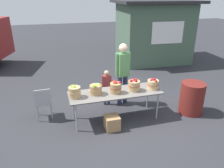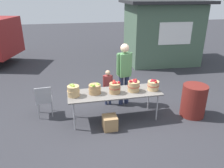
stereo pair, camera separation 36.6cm
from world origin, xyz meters
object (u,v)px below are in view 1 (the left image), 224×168
object	(u,v)px
apple_basket_green_0	(75,92)
child_customer	(107,85)
apple_basket_red_0	(116,87)
folding_chair	(43,101)
trash_barrel	(192,98)
vendor_adult	(123,70)
produce_crate	(112,123)
apple_basket_green_1	(96,89)
apple_basket_red_1	(134,85)
apple_basket_red_2	(153,84)
market_table	(115,94)

from	to	relation	value
apple_basket_green_0	child_customer	world-z (taller)	apple_basket_green_0
apple_basket_green_0	apple_basket_red_0	xyz separation A→B (m)	(1.00, -0.02, 0.00)
apple_basket_green_0	folding_chair	distance (m)	0.98
apple_basket_red_0	trash_barrel	world-z (taller)	apple_basket_red_0
vendor_adult	apple_basket_green_0	bearing A→B (deg)	15.97
apple_basket_red_0	trash_barrel	size ratio (longest dim) A/B	0.35
vendor_adult	produce_crate	bearing A→B (deg)	49.26
apple_basket_green_1	apple_basket_red_1	xyz separation A→B (m)	(0.97, -0.06, 0.02)
apple_basket_green_1	apple_basket_green_0	bearing A→B (deg)	-175.83
apple_basket_red_2	apple_basket_red_1	bearing A→B (deg)	176.78
apple_basket_red_2	vendor_adult	xyz separation A→B (m)	(-0.54, 0.81, 0.17)
apple_basket_green_1	child_customer	size ratio (longest dim) A/B	0.29
market_table	apple_basket_green_1	world-z (taller)	apple_basket_green_1
market_table	apple_basket_red_1	distance (m)	0.51
apple_basket_red_1	apple_basket_red_2	distance (m)	0.51
folding_chair	produce_crate	world-z (taller)	folding_chair
apple_basket_green_1	child_customer	bearing A→B (deg)	58.69
apple_basket_green_0	apple_basket_red_2	size ratio (longest dim) A/B	1.05
apple_basket_red_2	vendor_adult	bearing A→B (deg)	123.68
market_table	vendor_adult	distance (m)	0.95
market_table	trash_barrel	bearing A→B (deg)	-7.05
apple_basket_red_1	trash_barrel	distance (m)	1.66
apple_basket_red_2	trash_barrel	size ratio (longest dim) A/B	0.36
apple_basket_red_1	child_customer	xyz separation A→B (m)	(-0.49, 0.84, -0.27)
apple_basket_green_0	child_customer	distance (m)	1.31
apple_basket_red_0	produce_crate	distance (m)	0.85
apple_basket_green_0	vendor_adult	distance (m)	1.64
apple_basket_green_0	apple_basket_red_0	bearing A→B (deg)	-1.26
child_customer	produce_crate	world-z (taller)	child_customer
vendor_adult	produce_crate	distance (m)	1.62
apple_basket_red_0	trash_barrel	distance (m)	2.12
apple_basket_green_0	trash_barrel	xyz separation A→B (m)	(3.06, -0.25, -0.46)
apple_basket_green_0	apple_basket_red_1	world-z (taller)	apple_basket_green_0
market_table	produce_crate	bearing A→B (deg)	-115.85
apple_basket_red_1	folding_chair	size ratio (longest dim) A/B	0.36
apple_basket_red_0	apple_basket_red_2	bearing A→B (deg)	-1.52
apple_basket_red_2	produce_crate	distance (m)	1.44
apple_basket_red_2	produce_crate	size ratio (longest dim) A/B	0.91
vendor_adult	trash_barrel	xyz separation A→B (m)	(1.62, -1.02, -0.62)
apple_basket_red_0	produce_crate	size ratio (longest dim) A/B	0.90
apple_basket_red_0	apple_basket_red_2	world-z (taller)	apple_basket_red_0
market_table	folding_chair	world-z (taller)	folding_chair
apple_basket_red_1	apple_basket_red_2	size ratio (longest dim) A/B	1.02
apple_basket_green_1	apple_basket_red_0	bearing A→B (deg)	-6.95
vendor_adult	folding_chair	world-z (taller)	vendor_adult
folding_chair	trash_barrel	world-z (taller)	folding_chair
trash_barrel	child_customer	bearing A→B (deg)	152.71
market_table	child_customer	size ratio (longest dim) A/B	2.19
apple_basket_green_1	trash_barrel	size ratio (longest dim) A/B	0.36
market_table	apple_basket_green_0	distance (m)	1.01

